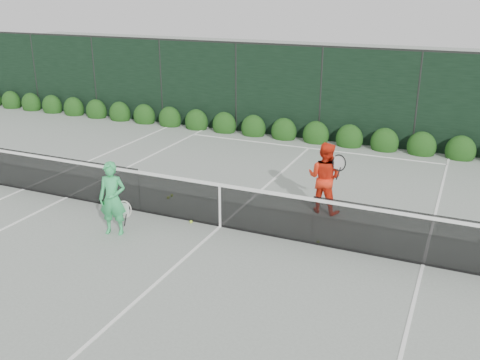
% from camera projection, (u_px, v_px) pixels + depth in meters
% --- Properties ---
extents(ground, '(80.00, 80.00, 0.00)m').
position_uv_depth(ground, '(220.00, 227.00, 11.32)').
color(ground, gray).
rests_on(ground, ground).
extents(tennis_net, '(12.90, 0.10, 1.07)m').
position_uv_depth(tennis_net, '(219.00, 203.00, 11.15)').
color(tennis_net, black).
rests_on(tennis_net, ground).
extents(player_woman, '(0.67, 0.50, 1.53)m').
position_uv_depth(player_woman, '(113.00, 199.00, 10.77)').
color(player_woman, '#36BA65').
rests_on(player_woman, ground).
extents(player_man, '(0.93, 0.71, 1.62)m').
position_uv_depth(player_man, '(325.00, 178.00, 11.83)').
color(player_man, red).
rests_on(player_man, ground).
extents(court_lines, '(11.03, 23.83, 0.01)m').
position_uv_depth(court_lines, '(220.00, 226.00, 11.32)').
color(court_lines, white).
rests_on(court_lines, ground).
extents(windscreen_fence, '(32.00, 21.07, 3.06)m').
position_uv_depth(windscreen_fence, '(145.00, 206.00, 8.47)').
color(windscreen_fence, black).
rests_on(windscreen_fence, ground).
extents(hedge_row, '(31.66, 0.65, 0.94)m').
position_uv_depth(hedge_row, '(316.00, 135.00, 17.39)').
color(hedge_row, '#103A0F').
rests_on(hedge_row, ground).
extents(tennis_balls, '(4.02, 1.24, 0.07)m').
position_uv_depth(tennis_balls, '(208.00, 213.00, 11.93)').
color(tennis_balls, '#B7E031').
rests_on(tennis_balls, ground).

